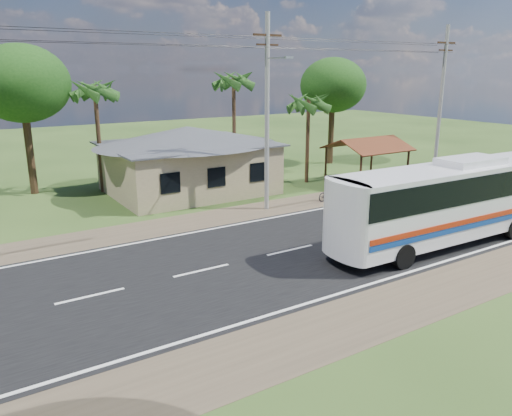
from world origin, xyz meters
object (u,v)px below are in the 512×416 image
(waiting_shed, at_px, (368,146))
(person, at_px, (397,181))
(motorcycle, at_px, (329,193))
(coach_bus, at_px, (452,196))

(waiting_shed, xyz_separation_m, person, (-0.57, -3.49, -1.86))
(motorcycle, bearing_deg, waiting_shed, -74.59)
(motorcycle, height_order, person, person)
(coach_bus, relative_size, person, 7.53)
(coach_bus, distance_m, person, 9.86)
(waiting_shed, distance_m, person, 4.00)
(waiting_shed, bearing_deg, motorcycle, -156.37)
(coach_bus, distance_m, motorcycle, 9.36)
(waiting_shed, relative_size, person, 3.01)
(waiting_shed, bearing_deg, person, -99.19)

